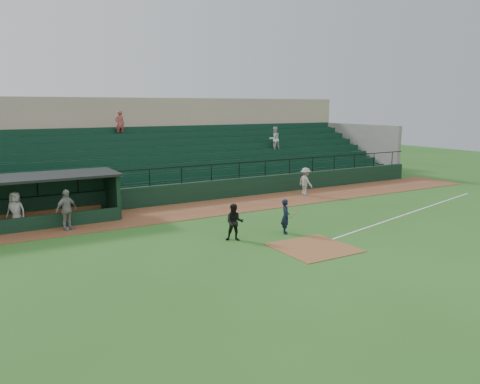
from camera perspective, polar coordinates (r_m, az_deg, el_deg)
ground at (r=20.48m, az=7.15°, el=-6.04°), size 90.00×90.00×0.00m
warning_track at (r=27.04m, az=-3.23°, el=-1.90°), size 40.00×4.00×0.03m
home_plate_dirt at (r=19.73m, az=8.94°, el=-6.68°), size 3.00×3.00×0.03m
foul_line at (r=26.74m, az=19.29°, el=-2.64°), size 17.49×4.44×0.01m
stadium_structure at (r=34.34m, az=-9.77°, el=4.46°), size 38.00×13.08×6.40m
dugout at (r=25.56m, az=-24.79°, el=-0.56°), size 8.90×3.20×2.42m
batter_at_plate at (r=21.56m, az=5.55°, el=-2.97°), size 1.09×0.71×1.60m
umpire at (r=20.35m, az=-0.67°, el=-3.70°), size 0.99×0.93×1.62m
runner at (r=30.69m, az=7.97°, el=1.25°), size 0.71×1.19×1.82m
dugout_player_a at (r=23.41m, az=-20.32°, el=-2.03°), size 1.22×0.94×1.92m
dugout_player_b at (r=24.36m, az=-25.56°, el=-2.07°), size 1.06×0.97×1.81m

